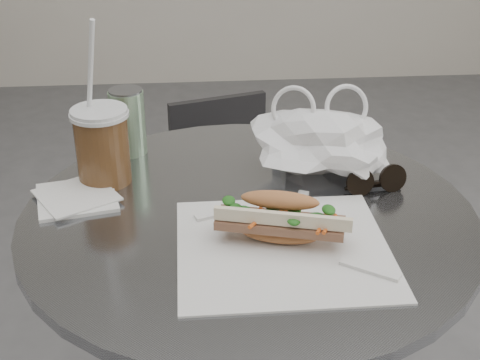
{
  "coord_description": "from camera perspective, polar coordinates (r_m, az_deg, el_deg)",
  "views": [
    {
      "loc": [
        -0.09,
        -0.76,
        1.3
      ],
      "look_at": [
        -0.01,
        0.22,
        0.79
      ],
      "focal_mm": 50.0,
      "sensor_mm": 36.0,
      "label": 1
    }
  ],
  "objects": [
    {
      "name": "napkin_stack",
      "position": [
        1.18,
        -13.77,
        -1.4
      ],
      "size": [
        0.16,
        0.16,
        0.01
      ],
      "color": "white",
      "rests_on": "cafe_table"
    },
    {
      "name": "drink_can",
      "position": [
        1.31,
        -9.56,
        4.93
      ],
      "size": [
        0.07,
        0.07,
        0.13
      ],
      "color": "#62A761",
      "rests_on": "cafe_table"
    },
    {
      "name": "sandwich_paper",
      "position": [
        1.02,
        3.7,
        -5.81
      ],
      "size": [
        0.32,
        0.3,
        0.0
      ],
      "primitive_type": "cube",
      "rotation": [
        0.0,
        0.0,
        0.01
      ],
      "color": "white",
      "rests_on": "cafe_table"
    },
    {
      "name": "plastic_bag",
      "position": [
        1.22,
        6.87,
        3.0
      ],
      "size": [
        0.26,
        0.22,
        0.12
      ],
      "primitive_type": null,
      "rotation": [
        0.0,
        0.0,
        -0.16
      ],
      "color": "white",
      "rests_on": "cafe_table"
    },
    {
      "name": "chair_far",
      "position": [
        1.88,
        -0.42,
        -4.79
      ],
      "size": [
        0.36,
        0.39,
        0.66
      ],
      "rotation": [
        0.0,
        0.0,
        3.44
      ],
      "color": "#2C2C2F",
      "rests_on": "ground"
    },
    {
      "name": "iced_coffee",
      "position": [
        1.21,
        -11.69,
        2.99
      ],
      "size": [
        0.1,
        0.1,
        0.3
      ],
      "color": "brown",
      "rests_on": "cafe_table"
    },
    {
      "name": "banh_mi",
      "position": [
        1.02,
        3.42,
        -3.3
      ],
      "size": [
        0.25,
        0.15,
        0.08
      ],
      "rotation": [
        0.0,
        0.0,
        -0.26
      ],
      "color": "#B77745",
      "rests_on": "sandwich_paper"
    },
    {
      "name": "cafe_table",
      "position": [
        1.27,
        0.67,
        -13.46
      ],
      "size": [
        0.76,
        0.76,
        0.74
      ],
      "color": "slate",
      "rests_on": "ground"
    },
    {
      "name": "sunglasses",
      "position": [
        1.19,
        11.5,
        -0.16
      ],
      "size": [
        0.11,
        0.04,
        0.05
      ],
      "rotation": [
        0.0,
        0.0,
        0.18
      ],
      "color": "black",
      "rests_on": "cafe_table"
    }
  ]
}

